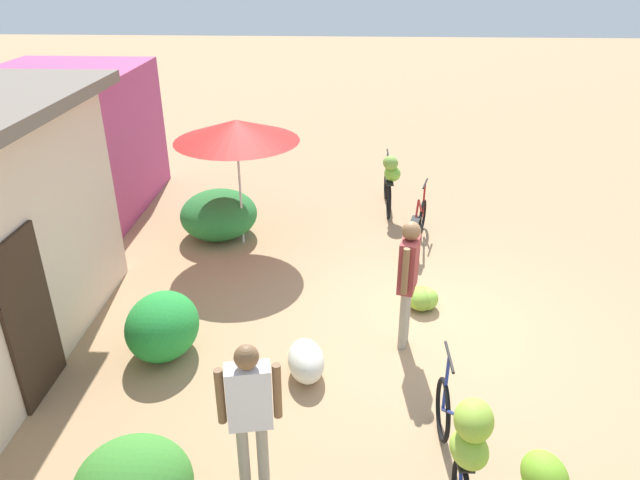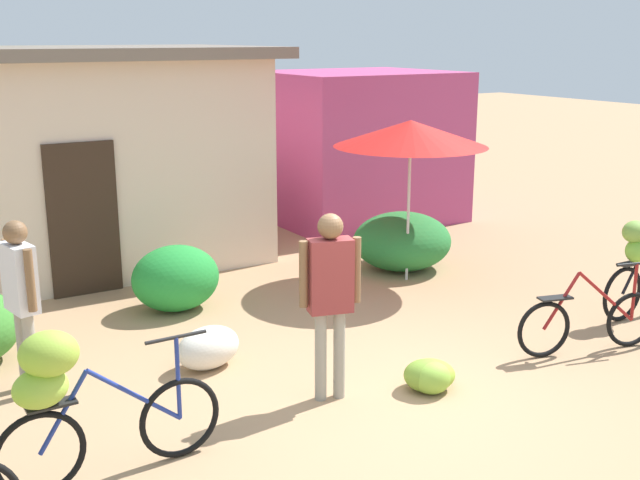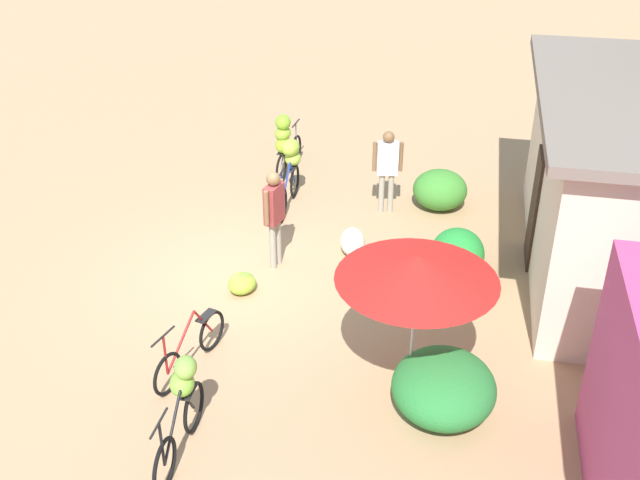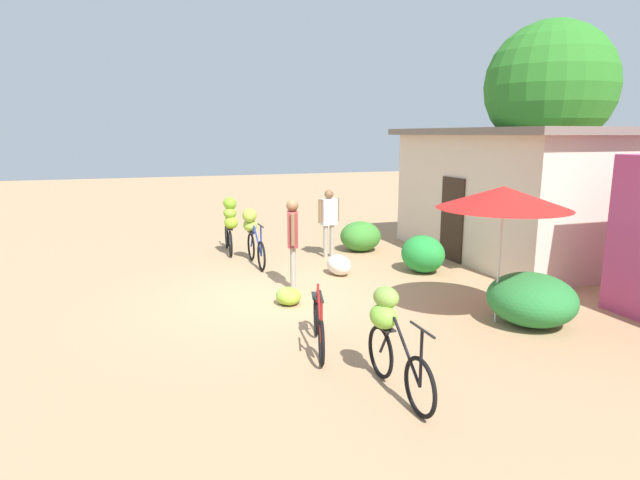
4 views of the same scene
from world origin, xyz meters
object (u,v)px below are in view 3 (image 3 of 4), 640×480
produce_sack (353,242)px  person_vendor (274,209)px  bicycle_near_pile (290,167)px  bicycle_center_loaded (190,350)px  bicycle_leftmost (285,141)px  bicycle_by_shop (182,402)px  building_low (639,185)px  market_umbrella (418,268)px  banana_pile_on_ground (241,283)px  person_bystander (387,163)px

produce_sack → person_vendor: bearing=-60.6°
bicycle_near_pile → person_vendor: size_ratio=0.99×
bicycle_center_loaded → person_vendor: bearing=170.9°
bicycle_leftmost → bicycle_near_pile: bearing=19.7°
bicycle_center_loaded → bicycle_by_shop: bicycle_by_shop is taller
bicycle_leftmost → produce_sack: bicycle_leftmost is taller
bicycle_near_pile → person_vendor: person_vendor is taller
bicycle_near_pile → bicycle_by_shop: size_ratio=1.06×
building_low → bicycle_near_pile: building_low is taller
market_umbrella → banana_pile_on_ground: 4.03m
market_umbrella → person_bystander: 5.44m
building_low → bicycle_near_pile: size_ratio=3.51×
building_low → bicycle_near_pile: bearing=-102.2°
banana_pile_on_ground → person_bystander: size_ratio=0.38×
bicycle_near_pile → person_bystander: (0.04, 1.91, 0.26)m
person_vendor → bicycle_near_pile: bearing=-172.8°
bicycle_center_loaded → person_bystander: size_ratio=0.99×
market_umbrella → person_vendor: size_ratio=1.25×
market_umbrella → bicycle_leftmost: bearing=-152.6°
bicycle_by_shop → person_vendor: size_ratio=0.93×
bicycle_center_loaded → building_low: bearing=122.6°
market_umbrella → person_vendor: bearing=-137.9°
building_low → bicycle_center_loaded: building_low is taller
market_umbrella → bicycle_center_loaded: market_umbrella is taller
market_umbrella → produce_sack: (-3.57, -1.37, -1.82)m
bicycle_center_loaded → produce_sack: size_ratio=2.36×
bicycle_leftmost → bicycle_by_shop: bicycle_leftmost is taller
building_low → market_umbrella: 5.15m
building_low → person_vendor: 5.98m
building_low → banana_pile_on_ground: (1.98, -6.22, -1.44)m
produce_sack → person_vendor: size_ratio=0.39×
market_umbrella → bicycle_leftmost: size_ratio=1.29×
market_umbrella → person_bystander: size_ratio=1.32×
building_low → bicycle_center_loaded: bearing=-57.4°
banana_pile_on_ground → bicycle_by_shop: bearing=5.1°
bicycle_center_loaded → produce_sack: (-3.65, 1.71, -0.12)m
building_low → produce_sack: bearing=-85.2°
bicycle_leftmost → produce_sack: bearing=34.9°
person_bystander → bicycle_near_pile: bearing=-91.2°
bicycle_center_loaded → person_bystander: 5.77m
bicycle_near_pile → banana_pile_on_ground: (3.31, -0.05, -0.62)m
bicycle_by_shop → person_bystander: size_ratio=0.99×
bicycle_by_shop → banana_pile_on_ground: bicycle_by_shop is taller
bicycle_leftmost → produce_sack: (2.72, 1.89, -0.65)m
bicycle_by_shop → building_low: bearing=132.7°
building_low → market_umbrella: (3.96, -3.26, 0.44)m
person_vendor → produce_sack: bearing=119.4°
produce_sack → banana_pile_on_ground: bearing=-45.0°
bicycle_center_loaded → banana_pile_on_ground: size_ratio=2.60×
bicycle_leftmost → banana_pile_on_ground: bearing=4.0°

